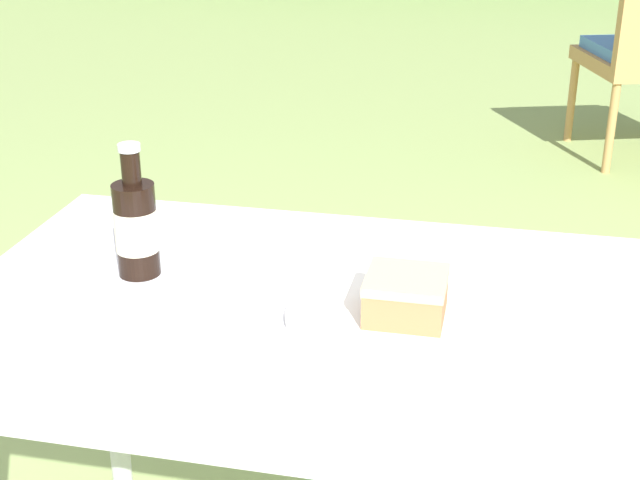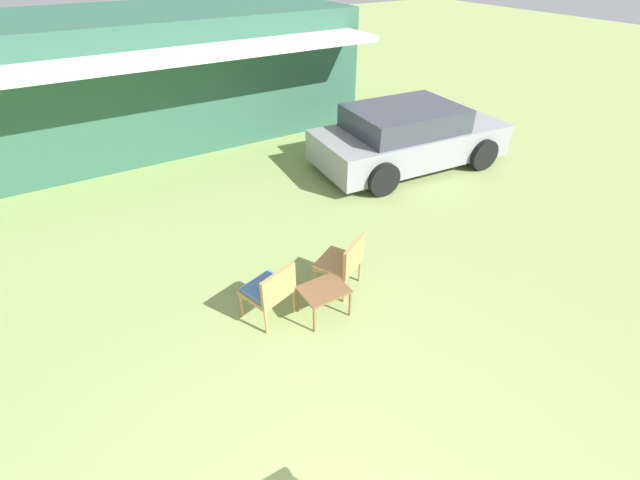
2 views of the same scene
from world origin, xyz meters
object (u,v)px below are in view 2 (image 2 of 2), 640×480
(garden_side_table, at_px, (324,292))
(parked_car, at_px, (408,137))
(wicker_chair_cushioned, at_px, (270,289))
(wicker_chair_plain, at_px, (343,261))

(garden_side_table, bearing_deg, parked_car, 36.91)
(wicker_chair_cushioned, bearing_deg, wicker_chair_plain, 161.36)
(wicker_chair_cushioned, height_order, garden_side_table, wicker_chair_cushioned)
(wicker_chair_plain, bearing_deg, wicker_chair_cushioned, -29.68)
(wicker_chair_cushioned, xyz_separation_m, garden_side_table, (0.61, -0.32, -0.09))
(parked_car, bearing_deg, wicker_chair_cushioned, -144.98)
(wicker_chair_cushioned, relative_size, wicker_chair_plain, 1.00)
(wicker_chair_plain, bearing_deg, garden_side_table, 2.01)
(parked_car, distance_m, garden_side_table, 5.01)
(wicker_chair_cushioned, relative_size, garden_side_table, 1.41)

